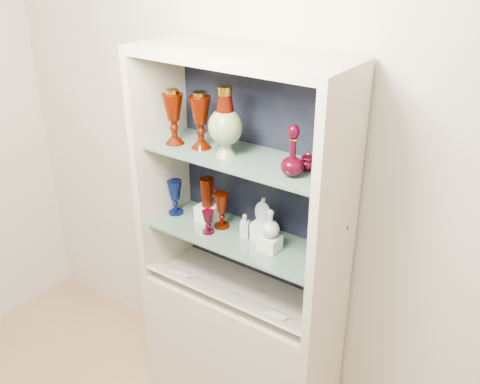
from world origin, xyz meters
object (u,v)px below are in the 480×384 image
Objects in this scene: lidded_bowl at (308,161)px; ruby_pitcher at (207,192)px; cobalt_goblet at (175,197)px; ruby_decanter_b at (324,153)px; pedestal_lamp_left at (201,120)px; cameo_medallion at (335,225)px; flat_flask at (263,210)px; enamel_urn at (225,122)px; ruby_goblet_small at (208,222)px; clear_round_decanter at (270,224)px; clear_square_bottle at (245,225)px; ruby_decanter_a at (293,148)px; ruby_goblet_tall at (222,211)px; pedestal_lamp_right at (174,117)px.

lidded_bowl is 0.55× the size of ruby_pitcher.
ruby_pitcher is at bearing 12.79° from cobalt_goblet.
pedestal_lamp_left is at bearing -177.12° from ruby_decanter_b.
cameo_medallion is at bearing -3.78° from ruby_pitcher.
flat_flask is (0.31, 0.06, -0.40)m from pedestal_lamp_left.
ruby_decanter_b is (0.47, 0.05, -0.06)m from enamel_urn.
lidded_bowl reaches higher than ruby_goblet_small.
cobalt_goblet reaches higher than ruby_goblet_small.
ruby_goblet_small is at bearing -13.16° from cobalt_goblet.
clear_round_decanter reaches higher than ruby_goblet_small.
cobalt_goblet is at bearing -178.28° from clear_square_bottle.
lidded_bowl reaches higher than cobalt_goblet.
cameo_medallion is (0.15, 0.14, -0.37)m from ruby_decanter_a.
clear_round_decanter reaches higher than ruby_goblet_tall.
clear_round_decanter is (0.39, -0.00, -0.42)m from pedestal_lamp_left.
clear_round_decanter is at bearing -33.18° from flat_flask.
lidded_bowl reaches higher than clear_square_bottle.
ruby_pitcher reaches higher than clear_round_decanter.
enamel_urn is 0.50m from clear_round_decanter.
flat_flask is (-0.20, 0.10, -0.39)m from ruby_decanter_a.
cameo_medallion is (0.13, 0.05, -0.29)m from lidded_bowl.
clear_square_bottle is (0.23, 0.03, -0.49)m from pedestal_lamp_left.
flat_flask is 0.10m from clear_round_decanter.
ruby_decanter_a is at bearing -105.60° from lidded_bowl.
lidded_bowl is at bearing 2.46° from cobalt_goblet.
clear_round_decanter is at bearing 3.30° from enamel_urn.
pedestal_lamp_right is 1.98× the size of clear_round_decanter.
flat_flask reaches higher than ruby_goblet_tall.
lidded_bowl is 0.64m from ruby_pitcher.
ruby_goblet_tall is at bearing 4.73° from cobalt_goblet.
cobalt_goblet is 0.60m from clear_round_decanter.
clear_square_bottle is (0.25, -0.03, -0.10)m from ruby_pitcher.
pedestal_lamp_right is 3.12× the size of lidded_bowl.
enamel_urn reaches higher than ruby_pitcher.
clear_square_bottle is (0.43, 0.01, -0.03)m from cobalt_goblet.
ruby_goblet_tall is at bearing 18.27° from pedestal_lamp_right.
clear_round_decanter is at bearing -11.54° from clear_square_bottle.
cobalt_goblet is at bearing 166.84° from ruby_goblet_small.
flat_flask is (0.33, 0.00, 0.00)m from ruby_pitcher.
flat_flask is (0.51, 0.04, 0.06)m from cobalt_goblet.
ruby_goblet_tall is (0.28, 0.02, -0.00)m from cobalt_goblet.
ruby_decanter_a is (0.65, -0.01, -0.01)m from pedestal_lamp_right.
enamel_urn reaches higher than pedestal_lamp_left.
ruby_decanter_a reaches higher than ruby_goblet_tall.
clear_square_bottle is at bearing -155.50° from flat_flask.
ruby_decanter_a is 1.21× the size of ruby_decanter_b.
cobalt_goblet is 0.52m from flat_flask.
clear_square_bottle is at bearing 166.33° from ruby_decanter_a.
clear_square_bottle is 0.13m from flat_flask.
enamel_urn reaches higher than ruby_decanter_b.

